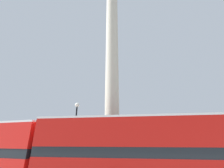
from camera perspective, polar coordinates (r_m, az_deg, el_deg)
The scene contains 4 objects.
monument_column at distance 16.75m, azimuth 0.00°, elevation 0.64°, with size 4.45×4.45×25.17m.
bus_a at distance 9.85m, azimuth 5.02°, elevation -24.29°, with size 10.73×3.39×4.47m.
equestrian_statue at distance 20.87m, azimuth 35.68°, elevation -21.43°, with size 3.99×2.96×5.81m.
street_lamp at distance 14.73m, azimuth -14.01°, elevation -17.93°, with size 0.42×0.42×6.54m.
Camera 1 is at (3.40, -15.23, 3.09)m, focal length 24.00 mm.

